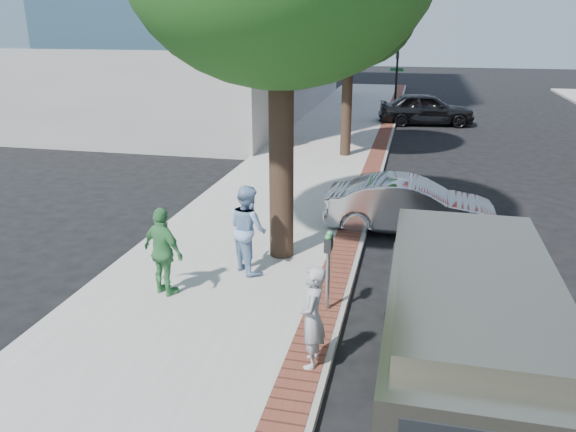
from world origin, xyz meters
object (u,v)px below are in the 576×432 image
(parking_meter, at_px, (328,255))
(sedan_silver, at_px, (410,206))
(van, at_px, (469,325))
(bg_car, at_px, (426,109))
(person_gray, at_px, (312,317))
(person_officer, at_px, (248,229))
(person_green, at_px, (163,252))

(parking_meter, relative_size, sedan_silver, 0.35)
(van, bearing_deg, sedan_silver, 97.98)
(van, bearing_deg, bg_car, 91.29)
(person_gray, bearing_deg, person_officer, -151.33)
(person_green, bearing_deg, sedan_silver, -107.54)
(parking_meter, xyz_separation_m, sedan_silver, (1.33, 4.71, -0.52))
(person_green, bearing_deg, bg_car, -77.98)
(parking_meter, height_order, bg_car, bg_car)
(person_gray, distance_m, van, 2.19)
(person_gray, relative_size, sedan_silver, 0.38)
(parking_meter, height_order, person_gray, person_gray)
(person_gray, relative_size, van, 0.28)
(person_officer, distance_m, sedan_silver, 4.67)
(sedan_silver, bearing_deg, parking_meter, 164.48)
(parking_meter, distance_m, van, 2.86)
(person_green, height_order, sedan_silver, person_green)
(person_officer, relative_size, van, 0.32)
(person_gray, relative_size, person_green, 0.93)
(person_gray, bearing_deg, person_green, -121.42)
(person_officer, bearing_deg, bg_car, -56.35)
(person_gray, distance_m, bg_car, 22.59)
(person_gray, distance_m, person_officer, 3.60)
(person_officer, relative_size, person_green, 1.06)
(bg_car, bearing_deg, person_gray, 168.97)
(sedan_silver, relative_size, van, 0.73)
(sedan_silver, height_order, bg_car, bg_car)
(parking_meter, height_order, person_officer, person_officer)
(person_officer, distance_m, person_green, 1.84)
(parking_meter, relative_size, person_gray, 0.93)
(person_green, relative_size, van, 0.30)
(bg_car, bearing_deg, sedan_silver, 171.77)
(parking_meter, xyz_separation_m, person_gray, (0.05, -1.74, -0.26))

